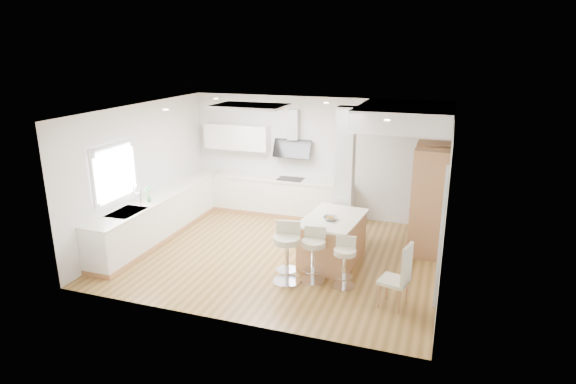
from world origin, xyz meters
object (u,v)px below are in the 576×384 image
at_px(bar_stool_c, 345,260).
at_px(dining_chair, 400,274).
at_px(peninsula, 332,239).
at_px(bar_stool_b, 313,252).
at_px(bar_stool_a, 287,250).

xyz_separation_m(bar_stool_c, dining_chair, (0.95, -0.41, 0.08)).
relative_size(peninsula, bar_stool_b, 1.62).
distance_m(bar_stool_a, bar_stool_b, 0.46).
xyz_separation_m(peninsula, bar_stool_c, (0.42, -0.88, 0.04)).
xyz_separation_m(bar_stool_b, dining_chair, (1.50, -0.44, 0.03)).
distance_m(peninsula, dining_chair, 1.88).
height_order(bar_stool_a, bar_stool_b, bar_stool_a).
height_order(peninsula, bar_stool_c, peninsula).
distance_m(bar_stool_b, bar_stool_c, 0.55).
height_order(peninsula, bar_stool_a, bar_stool_a).
xyz_separation_m(peninsula, bar_stool_b, (-0.13, -0.85, 0.09)).
height_order(bar_stool_a, bar_stool_c, bar_stool_a).
bearing_deg(peninsula, bar_stool_a, -112.00).
bearing_deg(bar_stool_a, bar_stool_c, -0.24).
bearing_deg(bar_stool_a, dining_chair, -17.11).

